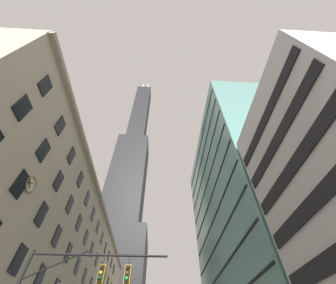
# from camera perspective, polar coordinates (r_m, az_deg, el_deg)

# --- Properties ---
(station_building) EXTENTS (14.57, 71.34, 25.42)m
(station_building) POSITION_cam_1_polar(r_m,az_deg,el_deg) (46.73, -31.20, -29.78)
(station_building) COLOR #BCAF93
(station_building) RESTS_ON ground
(dark_skyscraper) EXTENTS (29.93, 29.93, 217.09)m
(dark_skyscraper) POSITION_cam_1_polar(r_m,az_deg,el_deg) (122.57, -12.34, -16.02)
(dark_skyscraper) COLOR black
(dark_skyscraper) RESTS_ON ground
(glass_office_midrise) EXTENTS (15.08, 34.15, 43.02)m
(glass_office_midrise) POSITION_cam_1_polar(r_m,az_deg,el_deg) (43.83, 22.23, -18.72)
(glass_office_midrise) COLOR slate
(glass_office_midrise) RESTS_ON ground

